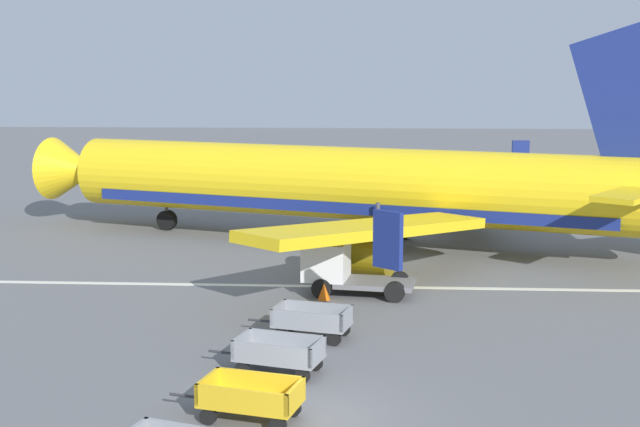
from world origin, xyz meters
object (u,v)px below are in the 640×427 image
object	(u,v)px
baggage_cart_second_in_row	(250,398)
baggage_cart_third_in_row	(279,354)
service_truck_beside_carts	(338,267)
airplane	(363,186)
traffic_cone_near_plane	(324,291)
baggage_cart_fourth_in_row	(312,321)

from	to	relation	value
baggage_cart_second_in_row	baggage_cart_third_in_row	distance (m)	3.53
baggage_cart_third_in_row	service_truck_beside_carts	bearing A→B (deg)	81.28
airplane	traffic_cone_near_plane	xyz separation A→B (m)	(-1.43, -10.75, -2.73)
baggage_cart_third_in_row	baggage_cart_fourth_in_row	bearing A→B (deg)	77.56
airplane	baggage_cart_fourth_in_row	distance (m)	15.93
baggage_cart_second_in_row	service_truck_beside_carts	size ratio (longest dim) A/B	0.79
baggage_cart_second_in_row	baggage_cart_fourth_in_row	xyz separation A→B (m)	(1.12, 6.93, 0.00)
traffic_cone_near_plane	baggage_cart_fourth_in_row	bearing A→B (deg)	-91.81
baggage_cart_second_in_row	service_truck_beside_carts	world-z (taller)	service_truck_beside_carts
traffic_cone_near_plane	service_truck_beside_carts	bearing A→B (deg)	62.04
airplane	traffic_cone_near_plane	distance (m)	11.18
service_truck_beside_carts	traffic_cone_near_plane	xyz separation A→B (m)	(-0.52, -0.97, -0.78)
service_truck_beside_carts	traffic_cone_near_plane	world-z (taller)	service_truck_beside_carts
baggage_cart_fourth_in_row	baggage_cart_second_in_row	bearing A→B (deg)	-99.18
airplane	baggage_cart_third_in_row	distance (m)	19.38
baggage_cart_third_in_row	service_truck_beside_carts	distance (m)	9.43
traffic_cone_near_plane	baggage_cart_third_in_row	bearing A→B (deg)	-96.24
baggage_cart_third_in_row	baggage_cart_fourth_in_row	size ratio (longest dim) A/B	1.00
baggage_cart_second_in_row	service_truck_beside_carts	xyz separation A→B (m)	(1.79, 12.82, 0.50)
airplane	traffic_cone_near_plane	bearing A→B (deg)	-97.58
baggage_cart_third_in_row	traffic_cone_near_plane	bearing A→B (deg)	83.76
airplane	baggage_cart_fourth_in_row	world-z (taller)	airplane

